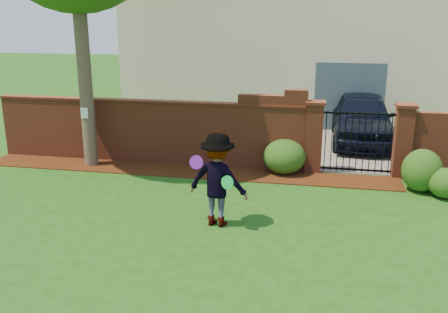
% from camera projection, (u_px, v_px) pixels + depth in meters
% --- Properties ---
extents(ground, '(80.00, 80.00, 0.01)m').
position_uv_depth(ground, '(184.00, 226.00, 9.63)').
color(ground, '#1B4C13').
rests_on(ground, ground).
extents(mulch_bed, '(11.10, 1.08, 0.03)m').
position_uv_depth(mulch_bed, '(184.00, 171.00, 12.95)').
color(mulch_bed, '#341709').
rests_on(mulch_bed, ground).
extents(brick_wall, '(8.70, 0.31, 2.16)m').
position_uv_depth(brick_wall, '(152.00, 130.00, 13.51)').
color(brick_wall, brown).
rests_on(brick_wall, ground).
extents(pillar_left, '(0.50, 0.50, 1.88)m').
position_uv_depth(pillar_left, '(314.00, 136.00, 12.69)').
color(pillar_left, brown).
rests_on(pillar_left, ground).
extents(pillar_right, '(0.50, 0.50, 1.88)m').
position_uv_depth(pillar_right, '(403.00, 140.00, 12.28)').
color(pillar_right, brown).
rests_on(pillar_right, ground).
extents(iron_gate, '(1.78, 0.03, 1.60)m').
position_uv_depth(iron_gate, '(357.00, 142.00, 12.51)').
color(iron_gate, black).
rests_on(iron_gate, ground).
extents(driveway, '(3.20, 8.00, 0.01)m').
position_uv_depth(driveway, '(348.00, 137.00, 16.52)').
color(driveway, slate).
rests_on(driveway, ground).
extents(house, '(12.40, 6.40, 6.30)m').
position_uv_depth(house, '(286.00, 36.00, 19.86)').
color(house, beige).
rests_on(house, ground).
extents(car, '(1.93, 4.68, 1.59)m').
position_uv_depth(car, '(363.00, 119.00, 15.52)').
color(car, black).
rests_on(car, ground).
extents(paper_notice, '(0.20, 0.01, 0.28)m').
position_uv_depth(paper_notice, '(84.00, 113.00, 12.90)').
color(paper_notice, white).
rests_on(paper_notice, tree).
extents(shrub_left, '(1.10, 1.10, 0.90)m').
position_uv_depth(shrub_left, '(284.00, 157.00, 12.69)').
color(shrub_left, '#184715').
rests_on(shrub_left, ground).
extents(shrub_middle, '(0.92, 0.92, 1.01)m').
position_uv_depth(shrub_middle, '(422.00, 170.00, 11.39)').
color(shrub_middle, '#184715').
rests_on(shrub_middle, ground).
extents(shrub_right, '(0.78, 0.78, 0.69)m').
position_uv_depth(shrub_right, '(446.00, 183.00, 11.02)').
color(shrub_right, '#184715').
rests_on(shrub_right, ground).
extents(man, '(1.30, 0.89, 1.85)m').
position_uv_depth(man, '(217.00, 181.00, 9.41)').
color(man, gray).
rests_on(man, ground).
extents(frisbee_purple, '(0.27, 0.08, 0.26)m').
position_uv_depth(frisbee_purple, '(196.00, 162.00, 9.22)').
color(frisbee_purple, purple).
rests_on(frisbee_purple, man).
extents(frisbee_green, '(0.27, 0.17, 0.27)m').
position_uv_depth(frisbee_green, '(227.00, 183.00, 9.13)').
color(frisbee_green, green).
rests_on(frisbee_green, man).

